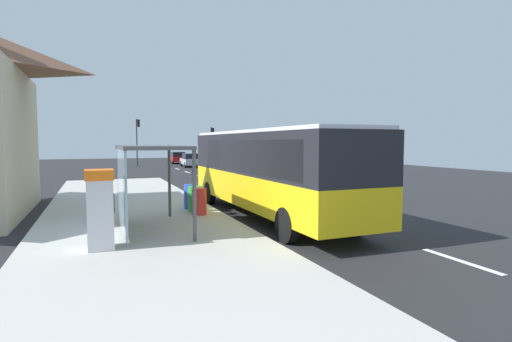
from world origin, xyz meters
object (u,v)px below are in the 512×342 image
(white_van, at_px, (226,160))
(traffic_light_near_side, at_px, (212,140))
(recycling_bin_red, at_px, (199,201))
(ticket_machine, at_px, (100,208))
(bus_shelter, at_px, (140,166))
(recycling_bin_green, at_px, (195,199))
(recycling_bin_blue, at_px, (191,196))
(sedan_far, at_px, (191,160))
(traffic_light_far_side, at_px, (138,135))
(sedan_near, at_px, (178,158))
(bus, at_px, (268,168))

(white_van, xyz_separation_m, traffic_light_near_side, (3.30, 16.01, 1.73))
(white_van, relative_size, recycling_bin_red, 5.52)
(traffic_light_near_side, bearing_deg, recycling_bin_red, -106.39)
(ticket_machine, distance_m, bus_shelter, 2.29)
(recycling_bin_green, bearing_deg, ticket_machine, -127.64)
(ticket_machine, height_order, traffic_light_near_side, traffic_light_near_side)
(recycling_bin_green, bearing_deg, recycling_bin_blue, 90.00)
(sedan_far, relative_size, traffic_light_far_side, 0.82)
(sedan_far, bearing_deg, traffic_light_far_side, 147.77)
(sedan_near, distance_m, recycling_bin_red, 38.68)
(recycling_bin_blue, bearing_deg, white_van, 67.68)
(ticket_machine, distance_m, traffic_light_near_side, 38.94)
(recycling_bin_red, relative_size, recycling_bin_blue, 1.00)
(sedan_near, height_order, ticket_machine, ticket_machine)
(white_van, xyz_separation_m, sedan_near, (0.10, 21.15, -0.55))
(bus, bearing_deg, recycling_bin_green, 154.28)
(recycling_bin_green, bearing_deg, white_van, 68.55)
(ticket_machine, xyz_separation_m, recycling_bin_green, (3.35, 4.34, -0.52))
(white_van, xyz_separation_m, recycling_bin_green, (-6.40, -16.29, -0.69))
(ticket_machine, xyz_separation_m, recycling_bin_red, (3.35, 3.64, -0.52))
(ticket_machine, distance_m, recycling_bin_red, 4.98)
(recycling_bin_red, bearing_deg, sedan_far, 77.93)
(sedan_far, height_order, traffic_light_near_side, traffic_light_near_side)
(recycling_bin_red, height_order, recycling_bin_blue, same)
(ticket_machine, relative_size, traffic_light_far_side, 0.35)
(bus, height_order, white_van, bus)
(bus, relative_size, traffic_light_far_side, 2.02)
(sedan_near, bearing_deg, bus, -95.93)
(bus, relative_size, sedan_near, 2.47)
(ticket_machine, xyz_separation_m, traffic_light_far_side, (4.44, 37.44, 2.44))
(traffic_light_near_side, bearing_deg, recycling_bin_blue, -107.08)
(white_van, bearing_deg, bus_shelter, -114.54)
(traffic_light_near_side, bearing_deg, bus_shelter, -108.87)
(white_van, height_order, recycling_bin_green, white_van)
(white_van, xyz_separation_m, traffic_light_far_side, (-5.31, 16.81, 2.26))
(ticket_machine, height_order, bus_shelter, bus_shelter)
(sedan_far, xyz_separation_m, ticket_machine, (-9.85, -34.03, 0.38))
(traffic_light_near_side, height_order, bus_shelter, traffic_light_near_side)
(white_van, height_order, recycling_bin_blue, white_van)
(bus, relative_size, bus_shelter, 2.76)
(sedan_near, bearing_deg, sedan_far, -90.00)
(bus, height_order, sedan_far, bus)
(traffic_light_far_side, distance_m, bus_shelter, 35.86)
(sedan_far, distance_m, recycling_bin_blue, 29.71)
(ticket_machine, height_order, recycling_bin_blue, ticket_machine)
(sedan_far, height_order, recycling_bin_green, sedan_far)
(sedan_far, bearing_deg, bus, -97.40)
(ticket_machine, height_order, recycling_bin_red, ticket_machine)
(ticket_machine, bearing_deg, traffic_light_far_side, 83.23)
(sedan_far, height_order, traffic_light_far_side, traffic_light_far_side)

